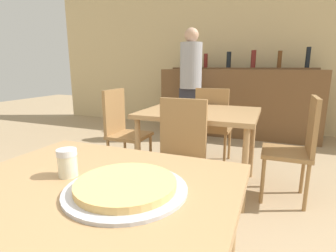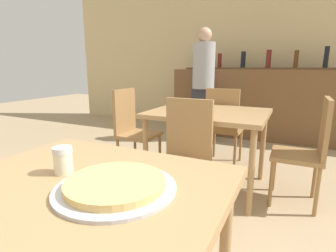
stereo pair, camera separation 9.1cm
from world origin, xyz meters
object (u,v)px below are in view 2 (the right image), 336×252
object	(u,v)px
chair_far_side_back	(223,123)
chair_far_side_left	(132,126)
chair_far_side_right	(309,146)
cheese_shaker	(63,160)
pizza_tray	(116,185)
chair_far_side_front	(184,153)
person_standing	(203,81)

from	to	relation	value
chair_far_side_back	chair_far_side_left	bearing A→B (deg)	34.88
chair_far_side_right	cheese_shaker	distance (m)	1.97
cheese_shaker	pizza_tray	bearing A→B (deg)	-5.72
chair_far_side_front	cheese_shaker	xyz separation A→B (m)	(-0.05, -1.10, 0.30)
pizza_tray	cheese_shaker	world-z (taller)	cheese_shaker
chair_far_side_front	pizza_tray	world-z (taller)	chair_far_side_front
person_standing	chair_far_side_back	bearing A→B (deg)	-59.15
chair_far_side_front	chair_far_side_right	size ratio (longest dim) A/B	1.00
chair_far_side_front	chair_far_side_left	size ratio (longest dim) A/B	1.00
chair_far_side_left	chair_far_side_right	world-z (taller)	same
chair_far_side_left	chair_far_side_front	bearing A→B (deg)	-124.88
cheese_shaker	chair_far_side_right	bearing A→B (deg)	61.75
chair_far_side_left	chair_far_side_back	bearing A→B (deg)	-55.12
pizza_tray	cheese_shaker	xyz separation A→B (m)	(-0.26, 0.03, 0.04)
chair_far_side_front	pizza_tray	xyz separation A→B (m)	(0.22, -1.13, 0.26)
chair_far_side_front	chair_far_side_left	distance (m)	1.06
chair_far_side_left	person_standing	distance (m)	1.67
chair_far_side_back	pizza_tray	size ratio (longest dim) A/B	2.30
chair_far_side_back	pizza_tray	bearing A→B (deg)	95.28
chair_far_side_left	cheese_shaker	world-z (taller)	chair_far_side_left
chair_far_side_right	pizza_tray	bearing A→B (deg)	-20.67
chair_far_side_left	person_standing	size ratio (longest dim) A/B	0.53
cheese_shaker	person_standing	xyz separation A→B (m)	(-0.54, 3.30, 0.13)
chair_far_side_front	cheese_shaker	size ratio (longest dim) A/B	8.93
cheese_shaker	person_standing	size ratio (longest dim) A/B	0.06
chair_far_side_back	person_standing	world-z (taller)	person_standing
chair_far_side_back	chair_far_side_left	xyz separation A→B (m)	(-0.87, -0.61, 0.00)
pizza_tray	person_standing	bearing A→B (deg)	103.55
cheese_shaker	person_standing	distance (m)	3.34
chair_far_side_back	cheese_shaker	xyz separation A→B (m)	(-0.05, -2.32, 0.30)
chair_far_side_front	pizza_tray	size ratio (longest dim) A/B	2.30
pizza_tray	chair_far_side_front	bearing A→B (deg)	100.87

